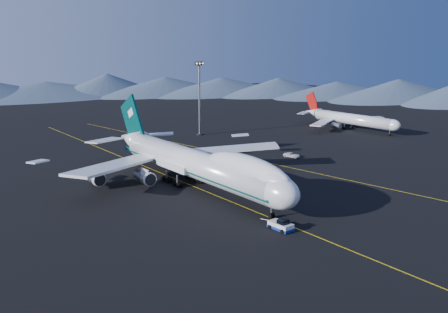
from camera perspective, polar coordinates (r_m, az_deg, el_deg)
ground at (r=116.89m, az=-3.24°, el=-3.53°), size 500.00×500.00×0.00m
taxiway_line_main at (r=116.89m, az=-3.24°, el=-3.53°), size 0.25×220.00×0.01m
taxiway_line_side at (r=142.16m, az=4.72°, el=-0.65°), size 28.08×198.09×0.01m
mountain_ridge at (r=215.19m, az=24.11°, el=4.41°), size 374.91×567.11×12.00m
boeing_747 at (r=115.45m, az=-3.28°, el=-0.75°), size 59.62×72.43×19.37m
pushback_tug at (r=90.91m, az=6.50°, el=-7.92°), size 2.96×4.89×2.07m
second_jet at (r=204.03m, az=14.13°, el=4.19°), size 41.87×47.31×13.46m
service_van at (r=149.06m, az=7.75°, el=0.16°), size 4.05×5.44×1.37m
floodlight_mast at (r=184.02m, az=-2.83°, el=6.66°), size 3.31×2.48×26.77m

